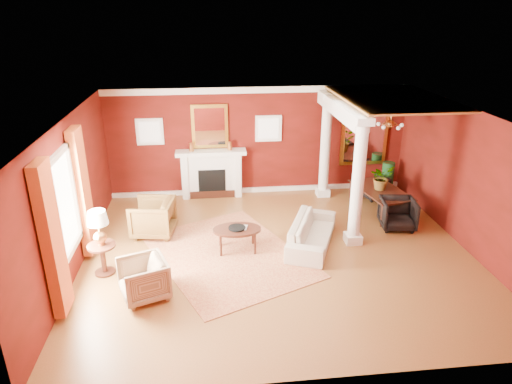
{
  "coord_description": "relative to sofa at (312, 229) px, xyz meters",
  "views": [
    {
      "loc": [
        -1.39,
        -8.26,
        4.82
      ],
      "look_at": [
        -0.4,
        0.65,
        1.15
      ],
      "focal_mm": 32.0,
      "sensor_mm": 36.0,
      "label": 1
    }
  ],
  "objects": [
    {
      "name": "overmantel_mirror",
      "position": [
        -2.08,
        3.15,
        1.51
      ],
      "size": [
        0.95,
        0.07,
        1.15
      ],
      "color": "gold",
      "rests_on": "fireplace"
    },
    {
      "name": "ground",
      "position": [
        -0.78,
        -0.3,
        -0.39
      ],
      "size": [
        8.0,
        8.0,
        0.0
      ],
      "primitive_type": "plane",
      "color": "brown",
      "rests_on": "ground"
    },
    {
      "name": "room_shell",
      "position": [
        -0.78,
        -0.3,
        1.63
      ],
      "size": [
        8.04,
        7.04,
        2.92
      ],
      "color": "maroon",
      "rests_on": "ground"
    },
    {
      "name": "header_beam",
      "position": [
        0.92,
        1.6,
        2.23
      ],
      "size": [
        0.3,
        3.2,
        0.32
      ],
      "primitive_type": "cube",
      "color": "white",
      "rests_on": "column_front"
    },
    {
      "name": "column_front",
      "position": [
        0.92,
        -0.0,
        1.04
      ],
      "size": [
        0.36,
        0.36,
        2.8
      ],
      "color": "white",
      "rests_on": "ground"
    },
    {
      "name": "green_urn",
      "position": [
        2.72,
        2.7,
        -0.04
      ],
      "size": [
        0.37,
        0.37,
        0.89
      ],
      "color": "#15441C",
      "rests_on": "ground"
    },
    {
      "name": "flank_window_right",
      "position": [
        -0.53,
        3.16,
        1.41
      ],
      "size": [
        0.7,
        0.07,
        0.7
      ],
      "color": "white",
      "rests_on": "room_shell"
    },
    {
      "name": "dining_chair_near",
      "position": [
        2.16,
        0.59,
        0.0
      ],
      "size": [
        0.85,
        0.81,
        0.78
      ],
      "primitive_type": "imported",
      "rotation": [
        0.0,
        0.0,
        -0.14
      ],
      "color": "black",
      "rests_on": "ground"
    },
    {
      "name": "potted_plant",
      "position": [
        2.06,
        1.54,
        0.81
      ],
      "size": [
        0.76,
        0.79,
        0.48
      ],
      "primitive_type": "imported",
      "rotation": [
        0.0,
        0.0,
        0.4
      ],
      "color": "#26591E",
      "rests_on": "dining_table"
    },
    {
      "name": "crown_trim",
      "position": [
        -0.78,
        3.16,
        2.43
      ],
      "size": [
        8.0,
        0.08,
        0.16
      ],
      "primitive_type": "cube",
      "color": "white",
      "rests_on": "room_shell"
    },
    {
      "name": "chandelier",
      "position": [
        2.12,
        1.5,
        1.86
      ],
      "size": [
        0.6,
        0.62,
        0.75
      ],
      "color": "#BE7A3C",
      "rests_on": "room_shell"
    },
    {
      "name": "coffee_book",
      "position": [
        -1.58,
        -0.02,
        0.24
      ],
      "size": [
        0.18,
        0.06,
        0.25
      ],
      "primitive_type": "imported",
      "rotation": [
        0.0,
        0.0,
        -0.24
      ],
      "color": "black",
      "rests_on": "coffee_table"
    },
    {
      "name": "rug",
      "position": [
        -1.84,
        -0.25,
        -0.38
      ],
      "size": [
        3.86,
        4.3,
        0.01
      ],
      "primitive_type": "cube",
      "rotation": [
        0.0,
        0.0,
        0.42
      ],
      "color": "maroon",
      "rests_on": "ground"
    },
    {
      "name": "base_trim",
      "position": [
        -0.78,
        3.16,
        -0.33
      ],
      "size": [
        8.0,
        0.08,
        0.12
      ],
      "primitive_type": "cube",
      "color": "white",
      "rests_on": "ground"
    },
    {
      "name": "flank_window_left",
      "position": [
        -3.63,
        3.16,
        1.41
      ],
      "size": [
        0.7,
        0.07,
        0.7
      ],
      "color": "white",
      "rests_on": "room_shell"
    },
    {
      "name": "armchair_stripe",
      "position": [
        -3.38,
        -1.55,
        0.01
      ],
      "size": [
        0.96,
        0.99,
        0.8
      ],
      "primitive_type": "imported",
      "rotation": [
        0.0,
        0.0,
        -1.21
      ],
      "color": "tan",
      "rests_on": "ground"
    },
    {
      "name": "side_table",
      "position": [
        -4.24,
        -0.67,
        0.48
      ],
      "size": [
        0.53,
        0.53,
        1.32
      ],
      "rotation": [
        0.0,
        0.0,
        0.38
      ],
      "color": "black",
      "rests_on": "ground"
    },
    {
      "name": "dining_table",
      "position": [
        2.1,
        1.51,
        0.09
      ],
      "size": [
        0.91,
        1.79,
        0.95
      ],
      "primitive_type": "imported",
      "rotation": [
        0.0,
        0.0,
        1.76
      ],
      "color": "black",
      "rests_on": "ground"
    },
    {
      "name": "fireplace",
      "position": [
        -2.08,
        3.02,
        0.26
      ],
      "size": [
        1.85,
        0.42,
        1.29
      ],
      "color": "white",
      "rests_on": "ground"
    },
    {
      "name": "sofa",
      "position": [
        0.0,
        0.0,
        0.0
      ],
      "size": [
        1.3,
        2.06,
        0.78
      ],
      "primitive_type": "imported",
      "rotation": [
        0.0,
        0.0,
        1.18
      ],
      "color": "beige",
      "rests_on": "ground"
    },
    {
      "name": "column_back",
      "position": [
        0.92,
        2.7,
        1.04
      ],
      "size": [
        0.36,
        0.36,
        2.8
      ],
      "color": "white",
      "rests_on": "ground"
    },
    {
      "name": "amber_ceiling",
      "position": [
        2.07,
        1.45,
        2.48
      ],
      "size": [
        2.3,
        3.4,
        0.04
      ],
      "primitive_type": "cube",
      "color": "#CF863C",
      "rests_on": "room_shell"
    },
    {
      "name": "dining_mirror",
      "position": [
        2.12,
        3.15,
        1.16
      ],
      "size": [
        1.3,
        0.07,
        1.7
      ],
      "color": "gold",
      "rests_on": "room_shell"
    },
    {
      "name": "dining_chair_far",
      "position": [
        2.23,
        2.41,
        -0.06
      ],
      "size": [
        0.81,
        0.79,
        0.66
      ],
      "primitive_type": "imported",
      "rotation": [
        0.0,
        0.0,
        3.51
      ],
      "color": "black",
      "rests_on": "ground"
    },
    {
      "name": "left_window",
      "position": [
        -4.67,
        -0.9,
        1.03
      ],
      "size": [
        0.21,
        2.55,
        2.6
      ],
      "color": "white",
      "rests_on": "room_shell"
    },
    {
      "name": "coffee_table",
      "position": [
        -1.62,
        -0.06,
        0.07
      ],
      "size": [
        1.01,
        1.01,
        0.51
      ],
      "rotation": [
        0.0,
        0.0,
        -0.06
      ],
      "color": "black",
      "rests_on": "ground"
    },
    {
      "name": "armchair_leopard",
      "position": [
        -3.45,
        0.87,
        0.07
      ],
      "size": [
        0.96,
        1.01,
        0.92
      ],
      "primitive_type": "imported",
      "rotation": [
        0.0,
        0.0,
        -1.72
      ],
      "color": "black",
      "rests_on": "ground"
    }
  ]
}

